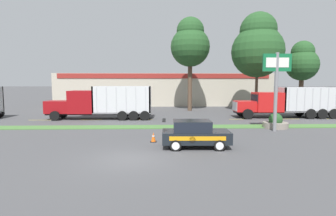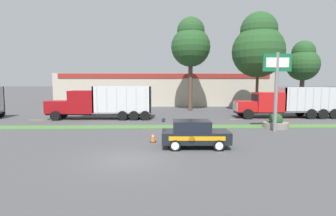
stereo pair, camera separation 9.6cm
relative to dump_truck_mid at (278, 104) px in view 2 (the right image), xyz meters
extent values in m
plane|color=#474749|center=(-15.00, -15.84, -1.56)|extent=(600.00, 600.00, 0.00)
cube|color=#477538|center=(-15.00, -6.04, -1.53)|extent=(120.00, 1.82, 0.06)
cube|color=yellow|center=(-26.21, -1.12, -1.56)|extent=(2.40, 0.14, 0.01)
cube|color=yellow|center=(-20.81, -1.12, -1.56)|extent=(2.40, 0.14, 0.01)
cube|color=yellow|center=(-15.41, -1.12, -1.56)|extent=(2.40, 0.14, 0.01)
cube|color=yellow|center=(-10.01, -1.12, -1.56)|extent=(2.40, 0.14, 0.01)
cube|color=yellow|center=(-4.61, -1.12, -1.56)|extent=(2.40, 0.14, 0.01)
cube|color=yellow|center=(0.79, -1.12, -1.56)|extent=(2.40, 0.14, 0.01)
cylinder|color=black|center=(-31.67, 0.95, -1.03)|extent=(1.07, 0.30, 1.07)
cube|color=black|center=(0.72, 0.00, -0.92)|extent=(11.26, 1.33, 0.18)
cube|color=red|center=(-3.80, 0.00, -0.23)|extent=(2.21, 1.98, 1.18)
cube|color=#B7B7BC|center=(-4.94, 0.00, -0.23)|extent=(0.06, 1.69, 1.01)
cube|color=red|center=(-1.24, 0.00, 0.25)|extent=(2.93, 2.41, 2.15)
cube|color=black|center=(-2.72, 0.00, 0.63)|extent=(0.04, 2.05, 0.97)
cylinder|color=silver|center=(0.33, -0.78, 0.97)|extent=(0.14, 0.14, 1.44)
cube|color=silver|center=(3.29, 0.00, -0.77)|extent=(6.12, 2.41, 0.12)
cube|color=silver|center=(0.31, 0.00, 0.57)|extent=(0.16, 2.41, 2.67)
cube|color=silver|center=(6.27, 0.00, 0.57)|extent=(0.16, 2.41, 2.67)
cube|color=silver|center=(3.29, -1.12, 0.57)|extent=(6.12, 0.16, 2.67)
cube|color=silver|center=(3.29, 1.13, 0.57)|extent=(6.12, 0.16, 2.67)
cube|color=#B2B2B7|center=(0.67, -1.22, 0.57)|extent=(0.10, 0.04, 2.54)
cube|color=#B2B2B7|center=(1.54, -1.22, 0.57)|extent=(0.10, 0.04, 2.54)
cube|color=#B2B2B7|center=(2.41, -1.22, 0.57)|extent=(0.10, 0.04, 2.54)
cube|color=#B2B2B7|center=(3.29, -1.22, 0.57)|extent=(0.10, 0.04, 2.54)
cube|color=#B2B2B7|center=(4.16, -1.22, 0.57)|extent=(0.10, 0.04, 2.54)
cube|color=#B2B2B7|center=(5.04, -1.22, 0.57)|extent=(0.10, 0.04, 2.54)
cylinder|color=black|center=(-3.80, -1.18, -1.01)|extent=(1.11, 0.30, 1.11)
cylinder|color=black|center=(-3.80, 1.19, -1.01)|extent=(1.11, 0.30, 1.11)
cylinder|color=black|center=(5.75, -1.18, -1.01)|extent=(1.11, 0.30, 1.11)
cylinder|color=black|center=(5.75, 1.19, -1.01)|extent=(1.11, 0.30, 1.11)
cylinder|color=black|center=(4.46, -1.18, -1.01)|extent=(1.11, 0.30, 1.11)
cylinder|color=black|center=(4.46, 1.19, -1.01)|extent=(1.11, 0.30, 1.11)
cylinder|color=black|center=(3.16, -1.18, -1.01)|extent=(1.11, 0.30, 1.11)
cylinder|color=black|center=(3.16, 1.19, -1.01)|extent=(1.11, 0.30, 1.11)
cube|color=black|center=(-20.04, -0.46, -0.97)|extent=(11.29, 1.33, 0.18)
cube|color=maroon|center=(-24.41, -0.46, -0.21)|extent=(2.54, 1.98, 1.34)
cube|color=#B7B7BC|center=(-25.71, -0.46, -0.21)|extent=(0.06, 1.69, 1.14)
cube|color=maroon|center=(-21.84, -0.46, 0.34)|extent=(2.60, 2.42, 2.43)
cube|color=black|center=(-23.17, -0.46, 0.76)|extent=(0.04, 2.06, 1.09)
cylinder|color=silver|center=(-20.44, -1.24, 0.97)|extent=(0.14, 0.14, 1.26)
cube|color=silver|center=(-17.47, -0.46, -0.82)|extent=(6.15, 2.42, 0.12)
cube|color=silver|center=(-20.46, -0.46, 0.60)|extent=(0.16, 2.42, 2.84)
cube|color=silver|center=(-14.47, -0.46, 0.60)|extent=(0.16, 2.42, 2.84)
cube|color=silver|center=(-17.47, -1.59, 0.60)|extent=(6.15, 0.16, 2.84)
cube|color=silver|center=(-17.47, 0.67, 0.60)|extent=(6.15, 0.16, 2.84)
cube|color=#BCBCC1|center=(-20.03, -1.69, 0.60)|extent=(0.10, 0.04, 2.70)
cube|color=#BCBCC1|center=(-19.01, -1.69, 0.60)|extent=(0.10, 0.04, 2.70)
cube|color=#BCBCC1|center=(-17.98, -1.69, 0.60)|extent=(0.10, 0.04, 2.70)
cube|color=#BCBCC1|center=(-16.96, -1.69, 0.60)|extent=(0.10, 0.04, 2.70)
cube|color=#BCBCC1|center=(-15.93, -1.69, 0.60)|extent=(0.10, 0.04, 2.70)
cube|color=#BCBCC1|center=(-14.91, -1.69, 0.60)|extent=(0.10, 0.04, 2.70)
cylinder|color=black|center=(-24.41, -1.65, -1.06)|extent=(1.01, 0.30, 1.01)
cylinder|color=black|center=(-24.41, 0.73, -1.06)|extent=(1.01, 0.30, 1.01)
cylinder|color=black|center=(-14.99, -1.65, -1.06)|extent=(1.01, 0.30, 1.01)
cylinder|color=black|center=(-14.99, 0.73, -1.06)|extent=(1.01, 0.30, 1.01)
cylinder|color=black|center=(-16.18, -1.65, -1.06)|extent=(1.01, 0.30, 1.01)
cylinder|color=black|center=(-16.18, 0.73, -1.06)|extent=(1.01, 0.30, 1.01)
cylinder|color=black|center=(-17.37, -1.65, -1.06)|extent=(1.01, 0.30, 1.01)
cylinder|color=black|center=(-17.37, 0.73, -1.06)|extent=(1.01, 0.30, 1.01)
cube|color=black|center=(-11.22, -13.49, -0.88)|extent=(4.14, 1.94, 0.71)
cube|color=black|center=(-11.47, -13.49, -0.23)|extent=(2.30, 1.67, 0.60)
cube|color=black|center=(-11.47, -13.49, 0.09)|extent=(2.30, 1.67, 0.04)
cube|color=black|center=(-13.17, -13.44, 0.13)|extent=(0.24, 1.47, 0.03)
cube|color=orange|center=(-11.25, -14.42, -0.81)|extent=(3.28, 0.10, 0.25)
cylinder|color=black|center=(-11.55, -14.41, -0.88)|extent=(0.39, 0.02, 0.39)
cylinder|color=black|center=(-9.98, -14.40, -1.24)|extent=(0.66, 0.22, 0.65)
cylinder|color=silver|center=(-9.98, -14.51, -1.24)|extent=(0.46, 0.02, 0.46)
cylinder|color=black|center=(-9.93, -12.65, -1.24)|extent=(0.66, 0.22, 0.65)
cylinder|color=silver|center=(-9.93, -12.54, -1.24)|extent=(0.46, 0.02, 0.46)
cylinder|color=black|center=(-12.52, -14.33, -1.24)|extent=(0.66, 0.22, 0.65)
cylinder|color=silver|center=(-12.52, -14.44, -1.24)|extent=(0.46, 0.02, 0.46)
cylinder|color=black|center=(-12.47, -12.58, -1.24)|extent=(0.66, 0.22, 0.65)
cylinder|color=silver|center=(-12.47, -12.48, -1.24)|extent=(0.46, 0.02, 0.46)
cylinder|color=gray|center=(-4.03, -8.31, 1.62)|extent=(0.28, 0.28, 6.37)
cube|color=#146638|center=(-4.03, -8.31, 4.01)|extent=(2.31, 0.16, 1.40)
cube|color=white|center=(-4.03, -8.40, 4.01)|extent=(1.85, 0.02, 0.77)
cylinder|color=gray|center=(-3.24, -6.73, -1.31)|extent=(2.13, 2.13, 0.50)
sphere|color=#234C23|center=(-3.24, -6.73, -0.83)|extent=(1.17, 1.17, 1.17)
cube|color=black|center=(-13.86, -11.90, -1.55)|extent=(0.41, 0.41, 0.03)
cone|color=#EA5B14|center=(-13.86, -11.90, -1.22)|extent=(0.32, 0.32, 0.62)
cylinder|color=white|center=(-13.86, -11.90, -1.16)|extent=(0.18, 0.18, 0.07)
cube|color=#BCB29E|center=(-12.62, 20.40, 1.22)|extent=(36.92, 12.00, 5.56)
cube|color=maroon|center=(-12.62, 14.35, 3.55)|extent=(35.07, 0.10, 0.80)
cylinder|color=brown|center=(-0.39, 5.70, 1.54)|extent=(0.37, 0.37, 6.21)
sphere|color=#234C23|center=(-0.39, 5.70, 6.53)|extent=(6.85, 6.85, 6.85)
sphere|color=#234C23|center=(-0.39, 5.70, 9.27)|extent=(4.79, 4.79, 4.79)
cylinder|color=brown|center=(6.65, 7.37, 1.07)|extent=(0.62, 0.62, 5.27)
sphere|color=#234C23|center=(6.65, 7.37, 4.93)|extent=(4.44, 4.44, 4.44)
sphere|color=#234C23|center=(6.65, 7.37, 6.71)|extent=(3.11, 3.11, 3.11)
cylinder|color=brown|center=(-9.11, 7.98, 2.16)|extent=(0.61, 0.61, 7.45)
sphere|color=#234C23|center=(-9.11, 7.98, 7.40)|extent=(5.49, 5.49, 5.49)
sphere|color=#234C23|center=(-9.11, 7.98, 9.59)|extent=(3.84, 3.84, 3.84)
camera|label=1|loc=(-13.44, -29.19, 2.38)|focal=28.00mm
camera|label=2|loc=(-13.35, -29.19, 2.38)|focal=28.00mm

